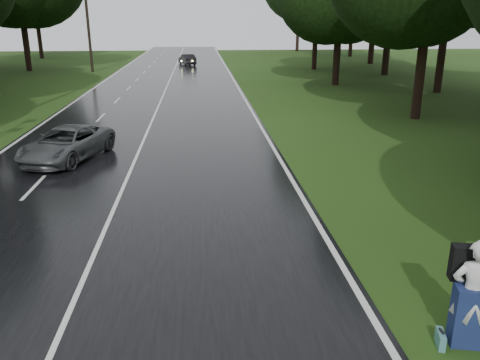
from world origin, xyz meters
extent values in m
plane|color=#254313|center=(0.00, 0.00, 0.00)|extent=(160.00, 160.00, 0.00)
cube|color=black|center=(0.00, 20.00, 0.02)|extent=(12.00, 140.00, 0.04)
cube|color=silver|center=(0.00, 20.00, 0.04)|extent=(0.12, 140.00, 0.01)
imported|color=#474A4C|center=(-2.69, 11.37, 0.68)|extent=(3.48, 5.07, 1.29)
imported|color=black|center=(1.33, 52.09, 0.67)|extent=(2.29, 4.03, 1.26)
imported|color=silver|center=(7.17, -1.06, 1.00)|extent=(0.82, 0.62, 2.01)
cube|color=navy|center=(7.17, -1.06, 0.56)|extent=(0.63, 0.49, 1.12)
cube|color=black|center=(7.11, -0.77, 1.45)|extent=(0.50, 0.33, 0.64)
cube|color=teal|center=(6.71, -1.08, 0.14)|extent=(0.21, 0.40, 0.27)
camera|label=1|loc=(2.62, -7.87, 5.46)|focal=36.22mm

